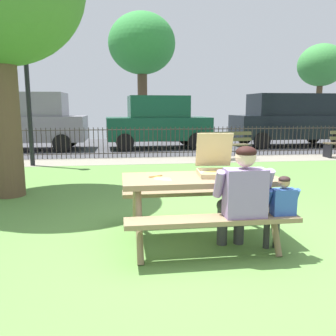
% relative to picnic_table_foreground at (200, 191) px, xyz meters
% --- Properties ---
extents(ground, '(28.00, 11.36, 0.02)m').
position_rel_picnic_table_foreground_xyz_m(ground, '(0.08, 1.39, -0.61)').
color(ground, '#5C8A40').
extents(cobblestone_walkway, '(28.00, 1.40, 0.01)m').
position_rel_picnic_table_foreground_xyz_m(cobblestone_walkway, '(0.08, 6.37, -0.60)').
color(cobblestone_walkway, gray).
extents(street_asphalt, '(28.00, 6.65, 0.01)m').
position_rel_picnic_table_foreground_xyz_m(street_asphalt, '(0.08, 10.39, -0.60)').
color(street_asphalt, '#424247').
extents(picnic_table_foreground, '(1.81, 1.49, 0.79)m').
position_rel_picnic_table_foreground_xyz_m(picnic_table_foreground, '(0.00, 0.00, 0.00)').
color(picnic_table_foreground, '#8B7252').
rests_on(picnic_table_foreground, ground).
extents(pizza_box_open, '(0.49, 0.57, 0.49)m').
position_rel_picnic_table_foreground_xyz_m(pizza_box_open, '(0.23, 0.12, 0.27)').
color(pizza_box_open, tan).
rests_on(pizza_box_open, picnic_table_foreground).
extents(pizza_slice_on_table, '(0.28, 0.32, 0.02)m').
position_rel_picnic_table_foreground_xyz_m(pizza_slice_on_table, '(-0.46, -0.03, 0.18)').
color(pizza_slice_on_table, '#EFD06E').
rests_on(pizza_slice_on_table, picnic_table_foreground).
extents(adult_at_table, '(0.61, 0.59, 1.19)m').
position_rel_picnic_table_foreground_xyz_m(adult_at_table, '(0.33, -0.50, 0.06)').
color(adult_at_table, '#393939').
rests_on(adult_at_table, ground).
extents(child_at_table, '(0.35, 0.34, 0.87)m').
position_rel_picnic_table_foreground_xyz_m(child_at_table, '(0.75, -0.52, -0.07)').
color(child_at_table, '#323232').
rests_on(child_at_table, ground).
extents(iron_fence_streetside, '(19.58, 0.03, 0.95)m').
position_rel_picnic_table_foreground_xyz_m(iron_fence_streetside, '(0.08, 7.07, -0.11)').
color(iron_fence_streetside, '#2D2823').
rests_on(iron_fence_streetside, ground).
extents(park_bench_center, '(1.63, 0.58, 0.85)m').
position_rel_picnic_table_foreground_xyz_m(park_bench_center, '(2.14, 6.23, -0.18)').
color(park_bench_center, brown).
rests_on(park_bench_center, ground).
extents(lamp_post_walkway, '(0.28, 0.28, 4.70)m').
position_rel_picnic_table_foreground_xyz_m(lamp_post_walkway, '(-3.30, 5.88, 2.22)').
color(lamp_post_walkway, black).
rests_on(lamp_post_walkway, ground).
extents(parked_car_left, '(4.62, 1.99, 2.08)m').
position_rel_picnic_table_foreground_xyz_m(parked_car_left, '(-4.51, 9.55, 0.50)').
color(parked_car_left, gray).
rests_on(parked_car_left, ground).
extents(parked_car_center, '(3.99, 2.01, 1.98)m').
position_rel_picnic_table_foreground_xyz_m(parked_car_center, '(0.50, 9.55, 0.41)').
color(parked_car_center, '#114830').
rests_on(parked_car_center, ground).
extents(parked_car_right, '(4.62, 2.00, 2.08)m').
position_rel_picnic_table_foreground_xyz_m(parked_car_right, '(5.87, 9.55, 0.50)').
color(parked_car_right, black).
rests_on(parked_car_right, ground).
extents(far_tree_midleft, '(3.33, 3.33, 6.17)m').
position_rel_picnic_table_foreground_xyz_m(far_tree_midleft, '(0.21, 14.34, 4.00)').
color(far_tree_midleft, brown).
rests_on(far_tree_midleft, ground).
extents(far_tree_center, '(2.47, 2.47, 4.89)m').
position_rel_picnic_table_foreground_xyz_m(far_tree_center, '(9.82, 14.34, 3.13)').
color(far_tree_center, brown).
rests_on(far_tree_center, ground).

